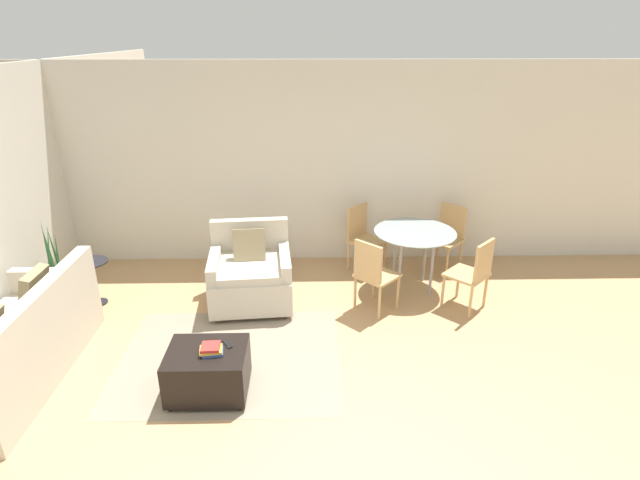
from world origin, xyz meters
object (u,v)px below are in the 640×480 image
object	(u,v)px
couch	(15,350)
book_stack	(211,350)
dining_chair_near_right	(474,271)
armchair	(251,275)
dining_chair_far_left	(363,234)
tv_remote_primary	(227,344)
dining_table	(415,239)
side_table	(93,274)
ottoman	(208,370)
dining_chair_far_right	(448,233)
potted_plant	(59,283)
dining_chair_near_left	(373,272)

from	to	relation	value
couch	book_stack	xyz separation A→B (m)	(1.90, -0.28, 0.17)
book_stack	dining_chair_near_right	bearing A→B (deg)	27.53
armchair	dining_chair_far_left	distance (m)	1.71
tv_remote_primary	dining_table	bearing A→B (deg)	42.65
side_table	couch	bearing A→B (deg)	-97.52
tv_remote_primary	dining_table	size ratio (longest dim) A/B	0.14
ottoman	dining_chair_near_right	distance (m)	3.17
dining_chair_near_right	couch	bearing A→B (deg)	-166.04
tv_remote_primary	dining_chair_far_right	distance (m)	3.63
couch	book_stack	bearing A→B (deg)	-8.44
armchair	potted_plant	bearing A→B (deg)	178.02
dining_table	dining_chair_near_left	distance (m)	0.84
couch	dining_chair_far_right	bearing A→B (deg)	26.54
potted_plant	dining_chair_far_right	size ratio (longest dim) A/B	1.18
side_table	armchair	bearing A→B (deg)	0.11
ottoman	dining_chair_far_right	distance (m)	3.84
tv_remote_primary	dining_chair_far_left	world-z (taller)	dining_chair_far_left
book_stack	side_table	bearing A→B (deg)	135.27
dining_chair_near_left	dining_chair_far_left	world-z (taller)	same
ottoman	side_table	bearing A→B (deg)	134.82
dining_chair_far_left	book_stack	bearing A→B (deg)	-121.43
ottoman	potted_plant	world-z (taller)	potted_plant
couch	potted_plant	size ratio (longest dim) A/B	1.92
dining_chair_near_right	dining_chair_far_right	size ratio (longest dim) A/B	1.00
potted_plant	side_table	distance (m)	0.51
armchair	dining_chair_near_left	world-z (taller)	armchair
side_table	tv_remote_primary	bearing A→B (deg)	-40.58
dining_chair_far_right	couch	bearing A→B (deg)	-153.46
potted_plant	dining_table	xyz separation A→B (m)	(4.37, 0.25, 0.44)
book_stack	dining_chair_near_right	distance (m)	3.12
dining_chair_near_right	book_stack	bearing A→B (deg)	-152.47
ottoman	dining_table	size ratio (longest dim) A/B	0.70
dining_chair_near_left	dining_chair_near_right	distance (m)	1.17
dining_chair_near_right	side_table	bearing A→B (deg)	176.75
potted_plant	dining_chair_far_right	world-z (taller)	potted_plant
couch	dining_table	size ratio (longest dim) A/B	2.00
dining_chair_near_left	dining_chair_far_right	bearing A→B (deg)	45.00
couch	armchair	bearing A→B (deg)	34.57
dining_chair_near_left	side_table	bearing A→B (deg)	175.60
couch	dining_chair_near_right	distance (m)	4.82
book_stack	dining_chair_near_left	size ratio (longest dim) A/B	0.25
potted_plant	side_table	bearing A→B (deg)	-10.16
ottoman	dining_chair_near_left	world-z (taller)	dining_chair_near_left
armchair	dining_table	bearing A→B (deg)	9.19
dining_chair_near_left	armchair	bearing A→B (deg)	169.82
dining_table	dining_chair_far_left	distance (m)	0.84
dining_chair_far_right	potted_plant	bearing A→B (deg)	-170.47
armchair	book_stack	xyz separation A→B (m)	(-0.16, -1.70, 0.12)
ottoman	dining_chair_near_left	distance (m)	2.19
ottoman	dining_table	xyz separation A→B (m)	(2.24, 2.00, 0.43)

